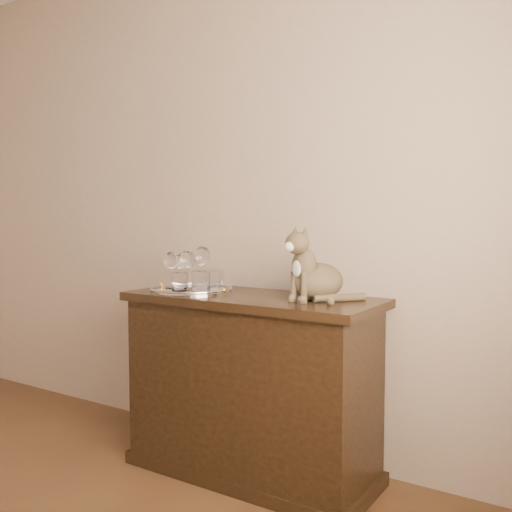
{
  "coord_description": "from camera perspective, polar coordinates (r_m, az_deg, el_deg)",
  "views": [
    {
      "loc": [
        2.03,
        -0.25,
        1.22
      ],
      "look_at": [
        0.62,
        1.95,
        1.03
      ],
      "focal_mm": 40.0,
      "sensor_mm": 36.0,
      "label": 1
    }
  ],
  "objects": [
    {
      "name": "wall_back",
      "position": [
        3.22,
        -6.4,
        6.36
      ],
      "size": [
        4.0,
        0.1,
        2.7
      ],
      "primitive_type": "cube",
      "color": "tan",
      "rests_on": "ground"
    },
    {
      "name": "sideboard",
      "position": [
        2.73,
        -0.44,
        -12.82
      ],
      "size": [
        1.2,
        0.5,
        0.85
      ],
      "primitive_type": null,
      "color": "black",
      "rests_on": "ground"
    },
    {
      "name": "tray",
      "position": [
        2.81,
        -6.46,
        -3.42
      ],
      "size": [
        0.4,
        0.4,
        0.01
      ],
      "primitive_type": "cylinder",
      "color": "white",
      "rests_on": "sideboard"
    },
    {
      "name": "wine_glass_a",
      "position": [
        2.92,
        -7.5,
        -1.4
      ],
      "size": [
        0.06,
        0.06,
        0.17
      ],
      "primitive_type": null,
      "color": "silver",
      "rests_on": "tray"
    },
    {
      "name": "wine_glass_b",
      "position": [
        2.87,
        -5.39,
        -1.09
      ],
      "size": [
        0.08,
        0.08,
        0.21
      ],
      "primitive_type": null,
      "color": "white",
      "rests_on": "tray"
    },
    {
      "name": "wine_glass_c",
      "position": [
        2.86,
        -8.49,
        -1.36
      ],
      "size": [
        0.07,
        0.07,
        0.18
      ],
      "primitive_type": null,
      "color": "white",
      "rests_on": "tray"
    },
    {
      "name": "wine_glass_d",
      "position": [
        2.82,
        -6.79,
        -1.3
      ],
      "size": [
        0.07,
        0.07,
        0.2
      ],
      "primitive_type": null,
      "color": "white",
      "rests_on": "tray"
    },
    {
      "name": "tumbler_a",
      "position": [
        2.7,
        -5.52,
        -2.56
      ],
      "size": [
        0.09,
        0.09,
        0.1
      ],
      "primitive_type": "cylinder",
      "color": "white",
      "rests_on": "tray"
    },
    {
      "name": "tumbler_b",
      "position": [
        2.76,
        -7.61,
        -2.56
      ],
      "size": [
        0.08,
        0.08,
        0.09
      ],
      "primitive_type": "cylinder",
      "color": "white",
      "rests_on": "tray"
    },
    {
      "name": "tumbler_c",
      "position": [
        2.72,
        -4.2,
        -2.5
      ],
      "size": [
        0.09,
        0.09,
        0.1
      ],
      "primitive_type": "cylinder",
      "color": "silver",
      "rests_on": "tray"
    },
    {
      "name": "cat",
      "position": [
        2.51,
        6.14,
        -0.69
      ],
      "size": [
        0.39,
        0.38,
        0.32
      ],
      "primitive_type": null,
      "rotation": [
        0.0,
        0.0,
        -0.29
      ],
      "color": "brown",
      "rests_on": "sideboard"
    }
  ]
}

